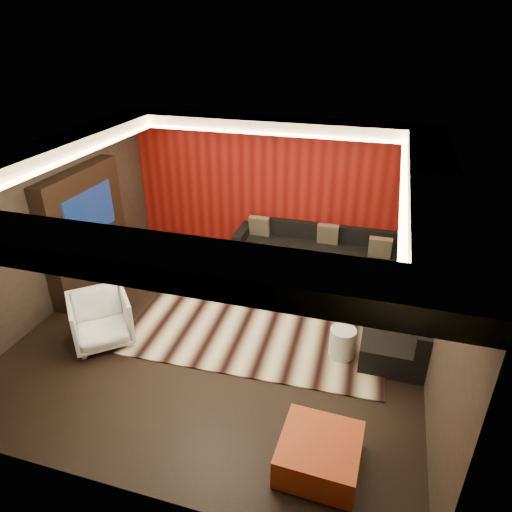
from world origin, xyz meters
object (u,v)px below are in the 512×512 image
(coffee_table, at_px, (351,285))
(white_side_table, at_px, (342,343))
(drum_stool, at_px, (297,287))
(armchair, at_px, (101,319))
(orange_ottoman, at_px, (319,454))
(sectional_sofa, at_px, (350,274))

(coffee_table, xyz_separation_m, white_side_table, (0.06, -1.90, 0.12))
(drum_stool, bearing_deg, armchair, -142.05)
(white_side_table, height_order, armchair, armchair)
(drum_stool, distance_m, orange_ottoman, 3.44)
(white_side_table, distance_m, orange_ottoman, 1.95)
(white_side_table, bearing_deg, sectional_sofa, 92.92)
(drum_stool, bearing_deg, coffee_table, 30.95)
(coffee_table, bearing_deg, orange_ottoman, -89.20)
(white_side_table, distance_m, armchair, 3.63)
(orange_ottoman, bearing_deg, coffee_table, 90.80)
(drum_stool, height_order, white_side_table, white_side_table)
(drum_stool, distance_m, white_side_table, 1.66)
(coffee_table, bearing_deg, sectional_sofa, 105.43)
(white_side_table, relative_size, armchair, 0.54)
(white_side_table, bearing_deg, drum_stool, 125.29)
(drum_stool, bearing_deg, sectional_sofa, 38.62)
(armchair, bearing_deg, drum_stool, -3.01)
(orange_ottoman, bearing_deg, sectional_sofa, 91.35)
(coffee_table, distance_m, sectional_sofa, 0.21)
(coffee_table, relative_size, orange_ottoman, 1.25)
(drum_stool, xyz_separation_m, sectional_sofa, (0.86, 0.68, 0.05))
(coffee_table, bearing_deg, white_side_table, -88.07)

